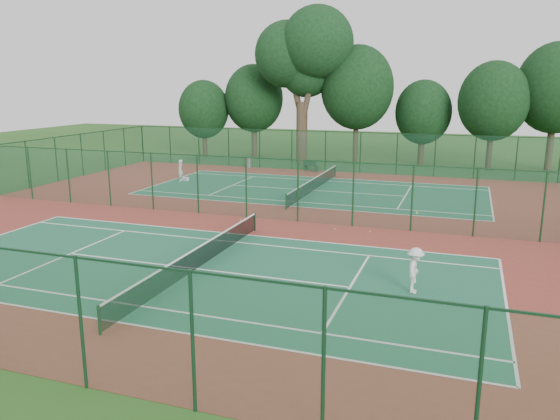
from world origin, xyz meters
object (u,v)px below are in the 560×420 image
object	(u,v)px
player_near	(415,270)
trash_bin	(249,163)
bench	(310,166)
big_tree	(304,53)
player_far	(180,170)
kit_bag	(184,179)

from	to	relation	value
player_near	trash_bin	distance (m)	31.53
bench	big_tree	size ratio (longest dim) A/B	0.11
player_near	player_far	size ratio (longest dim) A/B	1.00
player_near	kit_bag	world-z (taller)	player_near
player_far	kit_bag	bearing A→B (deg)	147.56
player_far	big_tree	distance (m)	17.04
player_near	player_far	xyz separation A→B (m)	(-19.69, 17.96, -0.00)
player_near	big_tree	world-z (taller)	big_tree
trash_bin	big_tree	size ratio (longest dim) A/B	0.06
kit_bag	player_far	bearing A→B (deg)	-84.86
player_near	big_tree	xyz separation A→B (m)	(-13.50, 30.78, 9.36)
player_far	kit_bag	size ratio (longest dim) A/B	2.28
player_far	trash_bin	world-z (taller)	player_far
trash_bin	kit_bag	size ratio (longest dim) A/B	1.22
player_near	kit_bag	xyz separation A→B (m)	(-19.60, 18.39, -0.72)
player_far	bench	world-z (taller)	player_far
kit_bag	bench	bearing A→B (deg)	60.39
bench	kit_bag	world-z (taller)	bench
player_far	bench	bearing A→B (deg)	114.06
player_far	bench	distance (m)	11.61
bench	kit_bag	size ratio (longest dim) A/B	2.12
player_near	trash_bin	size ratio (longest dim) A/B	1.87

